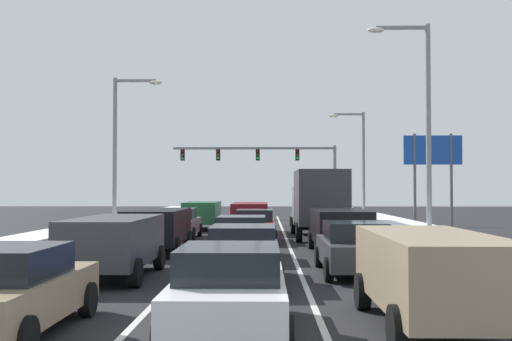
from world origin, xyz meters
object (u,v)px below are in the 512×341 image
Objects in this scene: sedan_red_center_lane_fourth at (255,226)px; suv_tan_right_lane_nearest at (432,271)px; suv_black_right_lane_third at (340,227)px; street_lamp_right_near at (421,115)px; box_truck_right_lane_fourth at (319,200)px; sedan_silver_center_lane_third at (242,237)px; suv_black_left_lane_third at (158,226)px; sedan_navy_center_lane_second at (243,254)px; roadside_sign_right at (433,161)px; sedan_white_center_lane_nearest at (230,290)px; suv_maroon_center_lane_fifth at (250,215)px; sedan_green_right_lane_fifth at (306,216)px; suv_green_left_lane_fifth at (202,213)px; sedan_tan_left_lane_nearest at (8,290)px; sedan_charcoal_right_lane_second at (354,248)px; traffic_light_gantry at (273,161)px; street_lamp_right_mid at (359,156)px; street_lamp_left_mid at (121,141)px; suv_charcoal_left_lane_second at (114,241)px; sedan_gray_left_lane_fourth at (178,223)px.

suv_tan_right_lane_nearest is at bearing -78.85° from sedan_red_center_lane_fourth.
suv_tan_right_lane_nearest is at bearing -89.54° from suv_black_right_lane_third.
box_truck_right_lane_fourth is at bearing 128.96° from street_lamp_right_near.
suv_black_left_lane_third reaches higher than sedan_silver_center_lane_third.
roadside_sign_right reaches higher than sedan_navy_center_lane_second.
sedan_white_center_lane_nearest is at bearing -90.20° from sedan_navy_center_lane_second.
suv_black_right_lane_third is 11.40m from suv_maroon_center_lane_fifth.
street_lamp_right_near is at bearing -73.03° from sedan_green_right_lane_fifth.
suv_green_left_lane_fifth reaches higher than sedan_white_center_lane_nearest.
box_truck_right_lane_fourth is 1.60× the size of sedan_tan_left_lane_nearest.
traffic_light_gantry is at bearing 93.20° from sedan_charcoal_right_lane_second.
sedan_charcoal_right_lane_second is 10.25m from street_lamp_right_near.
sedan_white_center_lane_nearest is 35.89m from street_lamp_right_mid.
roadside_sign_right reaches higher than sedan_green_right_lane_fifth.
sedan_red_center_lane_fourth is 0.53× the size of street_lamp_left_mid.
suv_charcoal_left_lane_second is 1.09× the size of sedan_gray_left_lane_fourth.
street_lamp_left_mid reaches higher than suv_maroon_center_lane_fifth.
suv_charcoal_left_lane_second is at bearing -90.46° from suv_black_left_lane_third.
suv_black_left_lane_third is at bearing -113.57° from sedan_green_right_lane_fifth.
suv_tan_right_lane_nearest is at bearing -86.86° from sedan_charcoal_right_lane_second.
street_lamp_left_mid reaches higher than box_truck_right_lane_fourth.
suv_green_left_lane_fifth is 0.58× the size of street_lamp_left_mid.
roadside_sign_right is at bearing 51.38° from suv_charcoal_left_lane_second.
suv_green_left_lane_fifth reaches higher than sedan_green_right_lane_fifth.
sedan_white_center_lane_nearest is 7.57m from suv_charcoal_left_lane_second.
sedan_charcoal_right_lane_second is at bearing 6.99° from suv_charcoal_left_lane_second.
box_truck_right_lane_fourth reaches higher than sedan_tan_left_lane_nearest.
suv_green_left_lane_fifth reaches higher than sedan_silver_center_lane_third.
suv_tan_right_lane_nearest is at bearing 5.34° from sedan_tan_left_lane_nearest.
sedan_red_center_lane_fourth is (0.09, 18.09, 0.00)m from sedan_white_center_lane_nearest.
sedan_charcoal_right_lane_second is at bearing -90.44° from box_truck_right_lane_fourth.
sedan_tan_left_lane_nearest is 0.92× the size of suv_black_left_lane_third.
sedan_tan_left_lane_nearest is 13.29m from suv_black_left_lane_third.
street_lamp_right_near is at bearing 55.23° from sedan_tan_left_lane_nearest.
sedan_red_center_lane_fourth is at bearing 78.17° from sedan_tan_left_lane_nearest.
traffic_light_gantry is at bearing 102.65° from street_lamp_right_near.
traffic_light_gantry reaches higher than roadside_sign_right.
sedan_red_center_lane_fourth is 4.22m from sedan_gray_left_lane_fourth.
box_truck_right_lane_fourth is at bearing -84.63° from traffic_light_gantry.
suv_charcoal_left_lane_second is at bearing -107.87° from sedan_red_center_lane_fourth.
street_lamp_right_mid is 11.72m from roadside_sign_right.
box_truck_right_lane_fourth is 15.16m from sedan_navy_center_lane_second.
sedan_green_right_lane_fifth is 1.00× the size of sedan_gray_left_lane_fourth.
traffic_light_gantry is 2.55× the size of roadside_sign_right.
sedan_white_center_lane_nearest is at bearing -90.28° from sedan_red_center_lane_fourth.
street_lamp_right_mid is (4.27, 6.23, 4.11)m from sedan_green_right_lane_fifth.
sedan_red_center_lane_fourth is at bearing 87.28° from sedan_silver_center_lane_third.
street_lamp_right_near is at bearing -77.35° from traffic_light_gantry.
sedan_navy_center_lane_second is 0.92× the size of suv_charcoal_left_lane_second.
suv_tan_right_lane_nearest is 1.00× the size of suv_black_right_lane_third.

